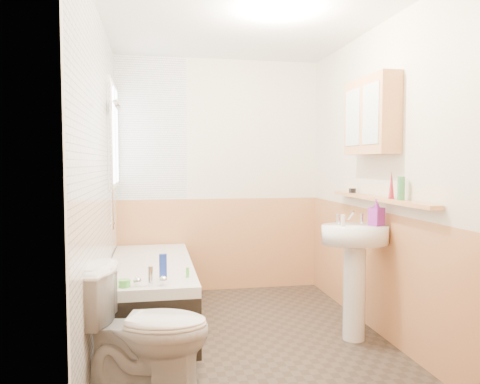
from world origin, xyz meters
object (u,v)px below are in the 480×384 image
toilet (145,330)px  sink (355,258)px  bathtub (151,291)px  pine_shelf (378,199)px  medicine_cabinet (371,116)px

toilet → sink: sink is taller
bathtub → pine_shelf: size_ratio=1.15×
sink → medicine_cabinet: medicine_cabinet is taller
pine_shelf → sink: bearing=-172.8°
bathtub → medicine_cabinet: 2.37m
sink → medicine_cabinet: bearing=23.5°
pine_shelf → medicine_cabinet: 0.66m
sink → medicine_cabinet: size_ratio=1.51×
bathtub → toilet: size_ratio=2.27×
sink → pine_shelf: size_ratio=0.65×
bathtub → medicine_cabinet: bearing=-18.7°
sink → pine_shelf: pine_shelf is taller
bathtub → toilet: (-0.03, -1.29, 0.11)m
sink → bathtub: bearing=144.9°
sink → medicine_cabinet: 1.14m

